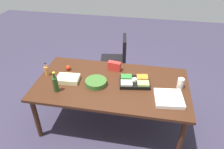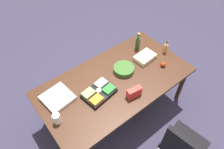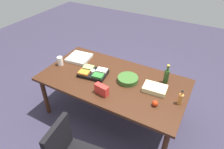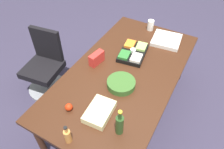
{
  "view_description": "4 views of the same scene",
  "coord_description": "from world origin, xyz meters",
  "px_view_note": "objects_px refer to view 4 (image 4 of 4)",
  "views": [
    {
      "loc": [
        -0.46,
        2.45,
        2.6
      ],
      "look_at": [
        0.01,
        -0.1,
        0.84
      ],
      "focal_mm": 34.5,
      "sensor_mm": 36.0,
      "label": 1
    },
    {
      "loc": [
        -1.22,
        -1.45,
        3.02
      ],
      "look_at": [
        -0.0,
        0.08,
        0.82
      ],
      "focal_mm": 33.27,
      "sensor_mm": 36.0,
      "label": 2
    },
    {
      "loc": [
        1.15,
        -2.09,
        2.57
      ],
      "look_at": [
        -0.01,
        -0.01,
        0.85
      ],
      "focal_mm": 31.83,
      "sensor_mm": 36.0,
      "label": 3
    },
    {
      "loc": [
        1.61,
        0.74,
        2.47
      ],
      "look_at": [
        0.14,
        -0.09,
        0.79
      ],
      "focal_mm": 34.27,
      "sensor_mm": 36.0,
      "label": 4
    }
  ],
  "objects_px": {
    "salad_bowl": "(121,84)",
    "chip_bag_red": "(97,58)",
    "office_chair": "(45,70)",
    "conference_table": "(124,76)",
    "wine_bottle": "(120,124)",
    "veggie_tray": "(133,52)",
    "apple_red": "(69,107)",
    "pizza_box": "(166,40)",
    "dressing_bottle": "(68,136)",
    "mayo_jar": "(151,25)",
    "sheet_cake": "(99,112)"
  },
  "relations": [
    {
      "from": "chip_bag_red",
      "to": "pizza_box",
      "type": "height_order",
      "value": "chip_bag_red"
    },
    {
      "from": "salad_bowl",
      "to": "dressing_bottle",
      "type": "xyz_separation_m",
      "value": [
        0.79,
        -0.1,
        0.05
      ]
    },
    {
      "from": "salad_bowl",
      "to": "pizza_box",
      "type": "height_order",
      "value": "salad_bowl"
    },
    {
      "from": "salad_bowl",
      "to": "wine_bottle",
      "type": "xyz_separation_m",
      "value": [
        0.5,
        0.24,
        0.08
      ]
    },
    {
      "from": "dressing_bottle",
      "to": "pizza_box",
      "type": "bearing_deg",
      "value": 171.91
    },
    {
      "from": "dressing_bottle",
      "to": "veggie_tray",
      "type": "height_order",
      "value": "dressing_bottle"
    },
    {
      "from": "wine_bottle",
      "to": "chip_bag_red",
      "type": "bearing_deg",
      "value": -135.82
    },
    {
      "from": "veggie_tray",
      "to": "apple_red",
      "type": "bearing_deg",
      "value": -9.65
    },
    {
      "from": "conference_table",
      "to": "apple_red",
      "type": "bearing_deg",
      "value": -17.21
    },
    {
      "from": "salad_bowl",
      "to": "veggie_tray",
      "type": "distance_m",
      "value": 0.55
    },
    {
      "from": "pizza_box",
      "to": "conference_table",
      "type": "bearing_deg",
      "value": -22.56
    },
    {
      "from": "apple_red",
      "to": "veggie_tray",
      "type": "bearing_deg",
      "value": 170.35
    },
    {
      "from": "wine_bottle",
      "to": "conference_table",
      "type": "bearing_deg",
      "value": -156.53
    },
    {
      "from": "veggie_tray",
      "to": "chip_bag_red",
      "type": "bearing_deg",
      "value": -41.81
    },
    {
      "from": "salad_bowl",
      "to": "apple_red",
      "type": "relative_size",
      "value": 4.01
    },
    {
      "from": "conference_table",
      "to": "pizza_box",
      "type": "bearing_deg",
      "value": 164.19
    },
    {
      "from": "salad_bowl",
      "to": "chip_bag_red",
      "type": "height_order",
      "value": "chip_bag_red"
    },
    {
      "from": "office_chair",
      "to": "apple_red",
      "type": "relative_size",
      "value": 12.31
    },
    {
      "from": "salad_bowl",
      "to": "mayo_jar",
      "type": "xyz_separation_m",
      "value": [
        -1.17,
        -0.14,
        0.04
      ]
    },
    {
      "from": "salad_bowl",
      "to": "pizza_box",
      "type": "distance_m",
      "value": 1.02
    },
    {
      "from": "salad_bowl",
      "to": "sheet_cake",
      "type": "bearing_deg",
      "value": -1.57
    },
    {
      "from": "dressing_bottle",
      "to": "pizza_box",
      "type": "distance_m",
      "value": 1.82
    },
    {
      "from": "mayo_jar",
      "to": "apple_red",
      "type": "bearing_deg",
      "value": -5.2
    },
    {
      "from": "dressing_bottle",
      "to": "chip_bag_red",
      "type": "relative_size",
      "value": 1.06
    },
    {
      "from": "dressing_bottle",
      "to": "apple_red",
      "type": "distance_m",
      "value": 0.33
    },
    {
      "from": "office_chair",
      "to": "chip_bag_red",
      "type": "relative_size",
      "value": 4.68
    },
    {
      "from": "office_chair",
      "to": "conference_table",
      "type": "bearing_deg",
      "value": 96.82
    },
    {
      "from": "apple_red",
      "to": "pizza_box",
      "type": "height_order",
      "value": "apple_red"
    },
    {
      "from": "dressing_bottle",
      "to": "apple_red",
      "type": "relative_size",
      "value": 2.8
    },
    {
      "from": "office_chair",
      "to": "dressing_bottle",
      "type": "xyz_separation_m",
      "value": [
        0.86,
        1.15,
        0.48
      ]
    },
    {
      "from": "wine_bottle",
      "to": "veggie_tray",
      "type": "xyz_separation_m",
      "value": [
        -1.03,
        -0.36,
        -0.08
      ]
    },
    {
      "from": "dressing_bottle",
      "to": "veggie_tray",
      "type": "xyz_separation_m",
      "value": [
        -1.33,
        -0.02,
        -0.04
      ]
    },
    {
      "from": "salad_bowl",
      "to": "chip_bag_red",
      "type": "xyz_separation_m",
      "value": [
        -0.19,
        -0.43,
        0.03
      ]
    },
    {
      "from": "conference_table",
      "to": "office_chair",
      "type": "height_order",
      "value": "office_chair"
    },
    {
      "from": "veggie_tray",
      "to": "pizza_box",
      "type": "height_order",
      "value": "veggie_tray"
    },
    {
      "from": "conference_table",
      "to": "wine_bottle",
      "type": "xyz_separation_m",
      "value": [
        0.71,
        0.31,
        0.18
      ]
    },
    {
      "from": "wine_bottle",
      "to": "mayo_jar",
      "type": "xyz_separation_m",
      "value": [
        -1.67,
        -0.38,
        -0.04
      ]
    },
    {
      "from": "wine_bottle",
      "to": "office_chair",
      "type": "bearing_deg",
      "value": -110.93
    },
    {
      "from": "conference_table",
      "to": "sheet_cake",
      "type": "relative_size",
      "value": 6.85
    },
    {
      "from": "office_chair",
      "to": "wine_bottle",
      "type": "distance_m",
      "value": 1.68
    },
    {
      "from": "wine_bottle",
      "to": "chip_bag_red",
      "type": "relative_size",
      "value": 1.52
    },
    {
      "from": "apple_red",
      "to": "conference_table",
      "type": "bearing_deg",
      "value": 162.79
    },
    {
      "from": "office_chair",
      "to": "mayo_jar",
      "type": "bearing_deg",
      "value": 134.74
    },
    {
      "from": "mayo_jar",
      "to": "sheet_cake",
      "type": "bearing_deg",
      "value": 4.68
    },
    {
      "from": "office_chair",
      "to": "salad_bowl",
      "type": "xyz_separation_m",
      "value": [
        0.07,
        1.25,
        0.44
      ]
    },
    {
      "from": "conference_table",
      "to": "mayo_jar",
      "type": "relative_size",
      "value": 14.85
    },
    {
      "from": "wine_bottle",
      "to": "mayo_jar",
      "type": "bearing_deg",
      "value": -167.07
    },
    {
      "from": "pizza_box",
      "to": "sheet_cake",
      "type": "height_order",
      "value": "sheet_cake"
    },
    {
      "from": "wine_bottle",
      "to": "apple_red",
      "type": "xyz_separation_m",
      "value": [
        0.03,
        -0.54,
        -0.08
      ]
    },
    {
      "from": "veggie_tray",
      "to": "pizza_box",
      "type": "xyz_separation_m",
      "value": [
        -0.47,
        0.27,
        -0.01
      ]
    }
  ]
}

